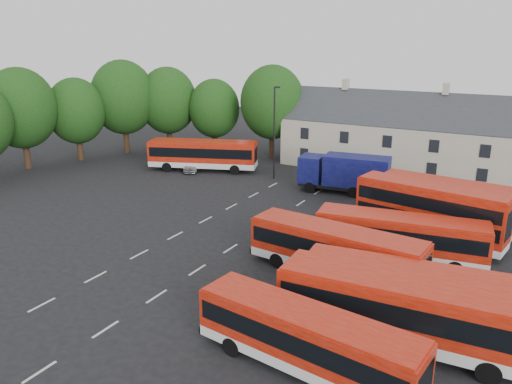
{
  "coord_description": "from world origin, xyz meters",
  "views": [
    {
      "loc": [
        23.01,
        -25.75,
        14.39
      ],
      "look_at": [
        3.27,
        8.76,
        2.2
      ],
      "focal_mm": 35.0,
      "sensor_mm": 36.0,
      "label": 1
    }
  ],
  "objects_px": {
    "bus_row_a": "(306,336)",
    "silver_car": "(191,165)",
    "box_truck": "(345,172)",
    "lamppost": "(274,130)",
    "bus_dd_south": "(430,210)"
  },
  "relations": [
    {
      "from": "box_truck",
      "to": "lamppost",
      "type": "distance_m",
      "value": 9.08
    },
    {
      "from": "silver_car",
      "to": "box_truck",
      "type": "bearing_deg",
      "value": -31.22
    },
    {
      "from": "lamppost",
      "to": "box_truck",
      "type": "bearing_deg",
      "value": -8.61
    },
    {
      "from": "box_truck",
      "to": "silver_car",
      "type": "xyz_separation_m",
      "value": [
        -18.17,
        -0.61,
        -1.46
      ]
    },
    {
      "from": "bus_row_a",
      "to": "lamppost",
      "type": "relative_size",
      "value": 1.1
    },
    {
      "from": "bus_row_a",
      "to": "silver_car",
      "type": "bearing_deg",
      "value": 141.49
    },
    {
      "from": "bus_dd_south",
      "to": "box_truck",
      "type": "height_order",
      "value": "bus_dd_south"
    },
    {
      "from": "lamppost",
      "to": "bus_dd_south",
      "type": "bearing_deg",
      "value": -28.79
    },
    {
      "from": "box_truck",
      "to": "silver_car",
      "type": "height_order",
      "value": "box_truck"
    },
    {
      "from": "silver_car",
      "to": "lamppost",
      "type": "xyz_separation_m",
      "value": [
        9.73,
        1.89,
        4.58
      ]
    },
    {
      "from": "bus_row_a",
      "to": "silver_car",
      "type": "relative_size",
      "value": 2.83
    },
    {
      "from": "bus_dd_south",
      "to": "silver_car",
      "type": "relative_size",
      "value": 2.86
    },
    {
      "from": "bus_row_a",
      "to": "silver_car",
      "type": "distance_m",
      "value": 37.18
    },
    {
      "from": "lamppost",
      "to": "silver_car",
      "type": "bearing_deg",
      "value": -169.03
    },
    {
      "from": "bus_row_a",
      "to": "lamppost",
      "type": "distance_m",
      "value": 32.86
    }
  ]
}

